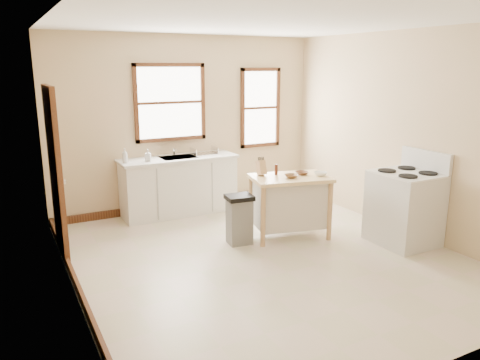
# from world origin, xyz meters

# --- Properties ---
(floor) EXTENTS (5.00, 5.00, 0.00)m
(floor) POSITION_xyz_m (0.00, 0.00, 0.00)
(floor) COLOR beige
(floor) RESTS_ON ground
(ceiling) EXTENTS (5.00, 5.00, 0.00)m
(ceiling) POSITION_xyz_m (0.00, 0.00, 2.80)
(ceiling) COLOR white
(ceiling) RESTS_ON ground
(wall_back) EXTENTS (4.50, 0.04, 2.80)m
(wall_back) POSITION_xyz_m (0.00, 2.50, 1.40)
(wall_back) COLOR tan
(wall_back) RESTS_ON ground
(wall_left) EXTENTS (0.04, 5.00, 2.80)m
(wall_left) POSITION_xyz_m (-2.25, 0.00, 1.40)
(wall_left) COLOR tan
(wall_left) RESTS_ON ground
(wall_right) EXTENTS (0.04, 5.00, 2.80)m
(wall_right) POSITION_xyz_m (2.25, 0.00, 1.40)
(wall_right) COLOR tan
(wall_right) RESTS_ON ground
(window_main) EXTENTS (1.17, 0.06, 1.22)m
(window_main) POSITION_xyz_m (-0.30, 2.48, 1.75)
(window_main) COLOR #3A1E0F
(window_main) RESTS_ON wall_back
(window_side) EXTENTS (0.77, 0.06, 1.37)m
(window_side) POSITION_xyz_m (1.35, 2.48, 1.60)
(window_side) COLOR #3A1E0F
(window_side) RESTS_ON wall_back
(door_left) EXTENTS (0.06, 0.90, 2.10)m
(door_left) POSITION_xyz_m (-2.21, 1.30, 1.05)
(door_left) COLOR #3A1E0F
(door_left) RESTS_ON ground
(baseboard_back) EXTENTS (4.50, 0.04, 0.12)m
(baseboard_back) POSITION_xyz_m (0.00, 2.47, 0.06)
(baseboard_back) COLOR #3A1E0F
(baseboard_back) RESTS_ON ground
(baseboard_left) EXTENTS (0.04, 5.00, 0.12)m
(baseboard_left) POSITION_xyz_m (-2.22, 0.00, 0.06)
(baseboard_left) COLOR #3A1E0F
(baseboard_left) RESTS_ON ground
(sink_counter) EXTENTS (1.86, 0.62, 0.92)m
(sink_counter) POSITION_xyz_m (-0.30, 2.20, 0.46)
(sink_counter) COLOR silver
(sink_counter) RESTS_ON ground
(faucet) EXTENTS (0.03, 0.03, 0.22)m
(faucet) POSITION_xyz_m (-0.30, 2.38, 1.03)
(faucet) COLOR silver
(faucet) RESTS_ON sink_counter
(soap_bottle_a) EXTENTS (0.09, 0.09, 0.22)m
(soap_bottle_a) POSITION_xyz_m (-1.15, 2.14, 1.03)
(soap_bottle_a) COLOR #B2B2B2
(soap_bottle_a) RESTS_ON sink_counter
(soap_bottle_b) EXTENTS (0.11, 0.11, 0.18)m
(soap_bottle_b) POSITION_xyz_m (-0.81, 2.10, 1.01)
(soap_bottle_b) COLOR #B2B2B2
(soap_bottle_b) RESTS_ON sink_counter
(dish_rack) EXTENTS (0.40, 0.30, 0.10)m
(dish_rack) POSITION_xyz_m (0.15, 2.22, 0.97)
(dish_rack) COLOR silver
(dish_rack) RESTS_ON sink_counter
(kitchen_island) EXTENTS (1.17, 0.88, 0.86)m
(kitchen_island) POSITION_xyz_m (0.68, 0.50, 0.43)
(kitchen_island) COLOR #ECC68B
(kitchen_island) RESTS_ON ground
(knife_block) EXTENTS (0.11, 0.11, 0.20)m
(knife_block) POSITION_xyz_m (0.36, 0.74, 0.96)
(knife_block) COLOR tan
(knife_block) RESTS_ON kitchen_island
(pepper_grinder) EXTENTS (0.05, 0.05, 0.15)m
(pepper_grinder) POSITION_xyz_m (0.56, 0.67, 0.93)
(pepper_grinder) COLOR #421D11
(pepper_grinder) RESTS_ON kitchen_island
(bowl_a) EXTENTS (0.21, 0.21, 0.04)m
(bowl_a) POSITION_xyz_m (0.65, 0.43, 0.88)
(bowl_a) COLOR brown
(bowl_a) RESTS_ON kitchen_island
(bowl_b) EXTENTS (0.19, 0.19, 0.04)m
(bowl_b) POSITION_xyz_m (0.88, 0.52, 0.88)
(bowl_b) COLOR brown
(bowl_b) RESTS_ON kitchen_island
(bowl_c) EXTENTS (0.23, 0.23, 0.05)m
(bowl_c) POSITION_xyz_m (1.07, 0.34, 0.88)
(bowl_c) COLOR white
(bowl_c) RESTS_ON kitchen_island
(trash_bin) EXTENTS (0.37, 0.33, 0.67)m
(trash_bin) POSITION_xyz_m (-0.06, 0.58, 0.33)
(trash_bin) COLOR slate
(trash_bin) RESTS_ON ground
(gas_stove) EXTENTS (0.77, 0.79, 1.24)m
(gas_stove) POSITION_xyz_m (1.88, -0.42, 0.62)
(gas_stove) COLOR silver
(gas_stove) RESTS_ON ground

